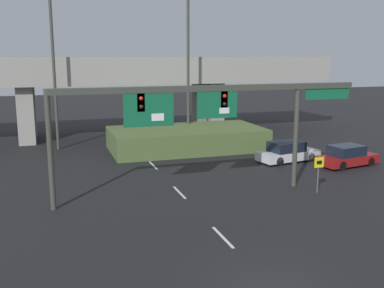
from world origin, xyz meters
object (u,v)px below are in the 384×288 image
at_px(highway_light_pole_near, 188,53).
at_px(parked_sedan_mid_right, 347,156).
at_px(signal_gantry, 203,106).
at_px(parked_sedan_near_right, 288,152).
at_px(highway_light_pole_far, 53,48).
at_px(speed_limit_sign, 319,169).

bearing_deg(highway_light_pole_near, parked_sedan_mid_right, -53.53).
height_order(signal_gantry, parked_sedan_near_right, signal_gantry).
xyz_separation_m(highway_light_pole_near, highway_light_pole_far, (-11.02, 0.91, 0.43)).
distance_m(signal_gantry, highway_light_pole_near, 15.22).
distance_m(speed_limit_sign, parked_sedan_near_right, 7.71).
bearing_deg(signal_gantry, highway_light_pole_near, 75.78).
relative_size(signal_gantry, speed_limit_sign, 8.20).
relative_size(highway_light_pole_near, highway_light_pole_far, 0.95).
height_order(highway_light_pole_near, parked_sedan_near_right, highway_light_pole_near).
bearing_deg(parked_sedan_near_right, parked_sedan_mid_right, -46.39).
relative_size(highway_light_pole_near, parked_sedan_mid_right, 3.20).
height_order(speed_limit_sign, parked_sedan_mid_right, speed_limit_sign).
height_order(highway_light_pole_far, parked_sedan_mid_right, highway_light_pole_far).
distance_m(speed_limit_sign, parked_sedan_mid_right, 7.43).
height_order(signal_gantry, parked_sedan_mid_right, signal_gantry).
distance_m(highway_light_pole_near, highway_light_pole_far, 11.07).
bearing_deg(highway_light_pole_far, speed_limit_sign, -51.04).
relative_size(signal_gantry, parked_sedan_mid_right, 3.74).
bearing_deg(parked_sedan_near_right, highway_light_pole_far, 138.95).
bearing_deg(highway_light_pole_far, highway_light_pole_near, -4.71).
xyz_separation_m(highway_light_pole_near, parked_sedan_near_right, (4.94, -8.73, -7.16)).
distance_m(signal_gantry, speed_limit_sign, 7.49).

